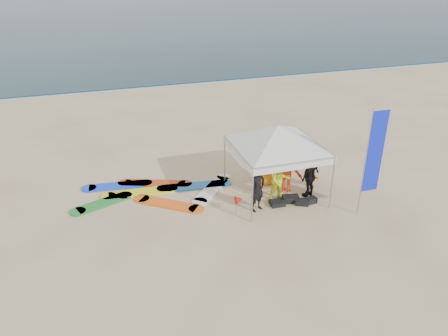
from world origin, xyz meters
name	(u,v)px	position (x,y,z in m)	size (l,w,h in m)	color
ground	(245,240)	(0.00, 0.00, 0.00)	(120.00, 120.00, 0.00)	beige
ocean	(105,13)	(0.00, 60.00, 0.04)	(160.00, 84.00, 0.08)	#0C2633
shoreline_foam	(150,86)	(0.00, 18.20, 0.00)	(160.00, 1.20, 0.01)	silver
person_black_a	(258,188)	(1.00, 1.53, 0.82)	(0.60, 0.39, 1.64)	black
person_yellow	(280,180)	(1.98, 1.90, 0.77)	(0.75, 0.59, 1.55)	#E3F923
person_orange_a	(287,170)	(2.53, 2.47, 0.85)	(1.10, 0.63, 1.70)	red
person_black_b	(310,176)	(3.12, 1.85, 0.79)	(0.93, 0.39, 1.58)	black
person_orange_b	(266,165)	(1.99, 3.16, 0.78)	(0.76, 0.50, 1.56)	orange
person_seated	(312,175)	(3.58, 2.52, 0.44)	(0.81, 0.26, 0.88)	orange
canopy_tent	(278,126)	(1.98, 2.31, 2.64)	(4.03, 4.03, 3.04)	#A5A5A8
feather_flag	(374,153)	(4.39, 0.27, 2.17)	(0.62, 0.04, 3.69)	#A5A5A8
marker_pennant	(239,200)	(0.36, 1.53, 0.49)	(0.28, 0.28, 0.64)	#A5A5A8
gear_pile	(293,201)	(2.34, 1.54, 0.10)	(1.64, 0.75, 0.22)	black
surfboard_spread	(157,191)	(-2.01, 3.76, 0.04)	(5.74, 3.13, 0.07)	#248533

